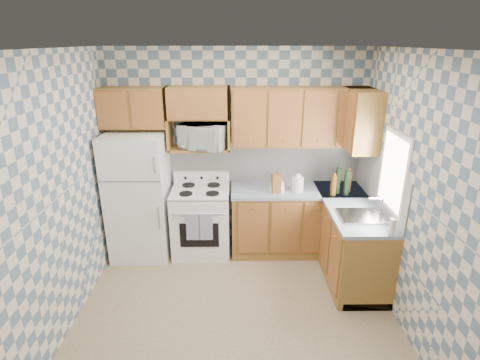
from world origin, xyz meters
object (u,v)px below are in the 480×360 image
stove_body (201,222)px  refrigerator (139,196)px  microwave (204,136)px  electric_kettle (298,184)px

stove_body → refrigerator: bearing=-178.2°
refrigerator → microwave: (0.87, 0.15, 0.77)m
microwave → refrigerator: bearing=-152.0°
electric_kettle → microwave: bearing=170.9°
refrigerator → microwave: microwave is taller
refrigerator → microwave: size_ratio=2.89×
microwave → electric_kettle: bearing=8.9°
stove_body → electric_kettle: electric_kettle is taller
refrigerator → stove_body: refrigerator is taller
refrigerator → electric_kettle: (2.08, -0.04, 0.17)m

